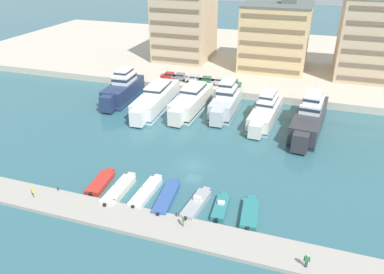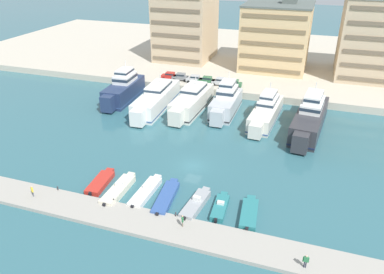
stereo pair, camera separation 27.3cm
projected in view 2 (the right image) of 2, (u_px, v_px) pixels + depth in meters
ground_plane at (193, 166)px, 60.15m from camera, size 400.00×400.00×0.00m
quay_promenade at (261, 57)px, 115.75m from camera, size 180.00×70.00×1.63m
pier_dock at (154, 225)px, 46.98m from camera, size 120.00×4.96×0.53m
yacht_navy_far_left at (123, 89)px, 84.76m from camera, size 5.40×17.05×8.67m
yacht_white_left at (156, 99)px, 80.70m from camera, size 5.56×21.34×6.77m
yacht_ivory_mid_left at (192, 101)px, 79.56m from camera, size 5.29×18.90×6.89m
yacht_silver_center_left at (226, 102)px, 78.08m from camera, size 4.65×15.47×8.49m
yacht_ivory_center at (266, 111)px, 74.79m from camera, size 5.23×18.54×7.41m
yacht_charcoal_center_right at (310, 117)px, 70.86m from camera, size 6.53×21.56×8.69m
motorboat_red_far_left at (101, 182)px, 55.30m from camera, size 2.62×6.98×0.83m
motorboat_cream_left at (119, 190)px, 53.39m from camera, size 2.00×8.40×1.51m
motorboat_white_mid_left at (146, 192)px, 53.08m from camera, size 2.13×8.39×1.36m
motorboat_blue_center_left at (166, 197)px, 51.85m from camera, size 2.69×8.59×0.88m
motorboat_grey_center at (196, 204)px, 50.39m from camera, size 2.55×7.58×1.55m
motorboat_teal_center_right at (220, 207)px, 50.04m from camera, size 2.06×6.41×1.09m
motorboat_teal_mid_right at (249, 213)px, 48.74m from camera, size 2.67×7.11×0.89m
car_red_far_left at (170, 76)px, 93.53m from camera, size 4.20×2.14×1.80m
car_grey_left at (181, 77)px, 92.82m from camera, size 4.20×2.14×1.80m
car_silver_mid_left at (195, 79)px, 91.43m from camera, size 4.20×2.13×1.80m
car_green_center_left at (207, 80)px, 90.45m from camera, size 4.16×2.04×1.80m
car_silver_center at (220, 81)px, 89.60m from camera, size 4.19×2.10×1.80m
car_green_center_right at (233, 83)px, 88.41m from camera, size 4.16×2.04×1.80m
apartment_block_far_left at (186, 23)px, 107.43m from camera, size 15.37×16.95×22.11m
apartment_block_left at (276, 36)px, 99.53m from camera, size 17.22×17.58×18.89m
pedestrian_near_edge at (32, 190)px, 51.46m from camera, size 0.55×0.47×1.72m
pedestrian_mid_deck at (182, 220)px, 45.94m from camera, size 0.40×0.60×1.68m
pedestrian_far_side at (306, 260)px, 39.98m from camera, size 0.67×0.25×1.74m
bollard_west at (58, 188)px, 53.12m from camera, size 0.20×0.20×0.61m
bollard_west_mid at (114, 200)px, 50.55m from camera, size 0.20×0.20×0.61m
bollard_east_mid at (176, 214)px, 47.98m from camera, size 0.20×0.20×0.61m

